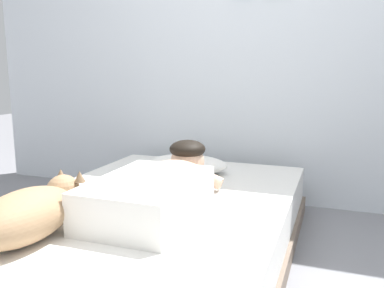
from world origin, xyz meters
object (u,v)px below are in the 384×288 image
(bed, at_px, (152,233))
(coffee_cup, at_px, (190,178))
(pillow, at_px, (188,164))
(cell_phone, at_px, (156,200))
(person_lying, at_px, (161,186))
(dog, at_px, (31,212))

(bed, height_order, coffee_cup, coffee_cup)
(pillow, bearing_deg, coffee_cup, -67.07)
(pillow, height_order, cell_phone, pillow)
(person_lying, relative_size, cell_phone, 6.57)
(dog, relative_size, cell_phone, 4.11)
(bed, xyz_separation_m, cell_phone, (0.01, 0.03, 0.16))
(pillow, bearing_deg, dog, -100.18)
(bed, distance_m, person_lying, 0.28)
(bed, distance_m, pillow, 0.67)
(bed, xyz_separation_m, pillow, (-0.04, 0.64, 0.22))
(person_lying, xyz_separation_m, coffee_cup, (-0.01, 0.43, -0.07))
(person_lying, distance_m, cell_phone, 0.14)
(bed, bearing_deg, cell_phone, 72.99)
(dog, distance_m, coffee_cup, 0.98)
(coffee_cup, relative_size, cell_phone, 0.89)
(pillow, xyz_separation_m, cell_phone, (0.06, -0.60, -0.05))
(bed, relative_size, dog, 3.65)
(bed, relative_size, person_lying, 2.28)
(dog, xyz_separation_m, coffee_cup, (0.32, 0.93, -0.07))
(pillow, height_order, dog, dog)
(bed, relative_size, pillow, 4.03)
(dog, distance_m, cell_phone, 0.64)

